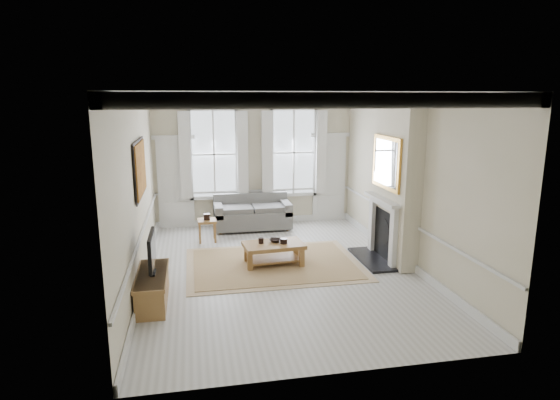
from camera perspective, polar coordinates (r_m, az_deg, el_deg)
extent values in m
plane|color=#B7B5AD|center=(9.32, -0.03, -8.55)|extent=(7.20, 7.20, 0.00)
plane|color=white|center=(8.70, -0.04, 12.85)|extent=(7.20, 7.20, 0.00)
plane|color=beige|center=(12.36, -3.17, 4.81)|extent=(5.20, 0.00, 5.20)
plane|color=beige|center=(8.76, -17.00, 1.12)|extent=(0.00, 7.20, 7.20)
plane|color=beige|center=(9.67, 15.28, 2.25)|extent=(0.00, 7.20, 7.20)
cube|color=silver|center=(12.31, -12.61, 1.90)|extent=(0.90, 0.08, 2.30)
cube|color=silver|center=(12.84, 6.00, 2.56)|extent=(0.90, 0.08, 2.30)
cube|color=#C17E21|center=(8.99, -16.69, 3.68)|extent=(0.05, 1.66, 1.06)
cube|color=beige|center=(9.78, 13.85, 2.44)|extent=(0.35, 1.70, 3.38)
cube|color=black|center=(10.03, 11.13, -7.08)|extent=(0.55, 1.50, 0.05)
cube|color=silver|center=(9.46, 13.63, -4.90)|extent=(0.10, 0.18, 1.15)
cube|color=silver|center=(10.43, 11.16, -3.16)|extent=(0.10, 0.18, 1.15)
cube|color=silver|center=(9.74, 12.26, 0.08)|extent=(0.20, 1.45, 0.06)
cube|color=black|center=(9.96, 12.57, -4.11)|extent=(0.02, 0.92, 1.00)
cube|color=gold|center=(9.64, 12.79, 4.46)|extent=(0.06, 1.26, 1.06)
cube|color=slate|center=(12.09, -3.39, -2.23)|extent=(1.94, 0.95, 0.44)
cube|color=slate|center=(12.36, -3.64, -0.09)|extent=(1.94, 0.20, 0.44)
cube|color=slate|center=(11.95, -7.55, -1.21)|extent=(0.20, 0.95, 0.30)
cube|color=slate|center=(12.16, 0.67, -0.85)|extent=(0.20, 0.95, 0.30)
cylinder|color=olive|center=(11.74, -7.28, -3.98)|extent=(0.06, 0.06, 0.08)
cylinder|color=olive|center=(12.62, 0.26, -2.71)|extent=(0.06, 0.06, 0.08)
cube|color=olive|center=(11.12, -8.90, -2.53)|extent=(0.44, 0.44, 0.06)
cube|color=olive|center=(11.03, -9.68, -4.10)|extent=(0.05, 0.05, 0.46)
cube|color=olive|center=(11.04, -7.97, -4.02)|extent=(0.05, 0.05, 0.46)
cube|color=olive|center=(11.34, -9.72, -3.63)|extent=(0.05, 0.05, 0.46)
cube|color=olive|center=(11.35, -8.05, -3.56)|extent=(0.05, 0.05, 0.46)
cube|color=tan|center=(9.61, -0.77, -7.80)|extent=(3.50, 2.60, 0.02)
cube|color=olive|center=(9.48, -0.78, -5.53)|extent=(1.26, 0.80, 0.08)
cube|color=olive|center=(9.25, -3.59, -7.50)|extent=(0.10, 0.10, 0.37)
cube|color=olive|center=(9.42, 2.52, -7.12)|extent=(0.10, 0.10, 0.37)
cube|color=olive|center=(9.72, -3.97, -6.51)|extent=(0.10, 0.10, 0.37)
cube|color=olive|center=(9.88, 1.85, -6.17)|extent=(0.10, 0.10, 0.37)
cylinder|color=black|center=(9.46, -2.33, -4.99)|extent=(0.11, 0.11, 0.11)
cylinder|color=black|center=(9.44, 0.47, -5.03)|extent=(0.14, 0.14, 0.10)
imported|color=black|center=(9.57, -0.59, -4.94)|extent=(0.30, 0.30, 0.06)
cube|color=olive|center=(8.13, -15.26, -10.31)|extent=(0.46, 1.42, 0.51)
cube|color=black|center=(8.03, -15.23, -8.54)|extent=(0.08, 0.30, 0.03)
cube|color=black|center=(7.90, -15.39, -5.89)|extent=(0.05, 0.90, 0.55)
cube|color=black|center=(7.90, -15.17, -5.88)|extent=(0.01, 0.83, 0.50)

